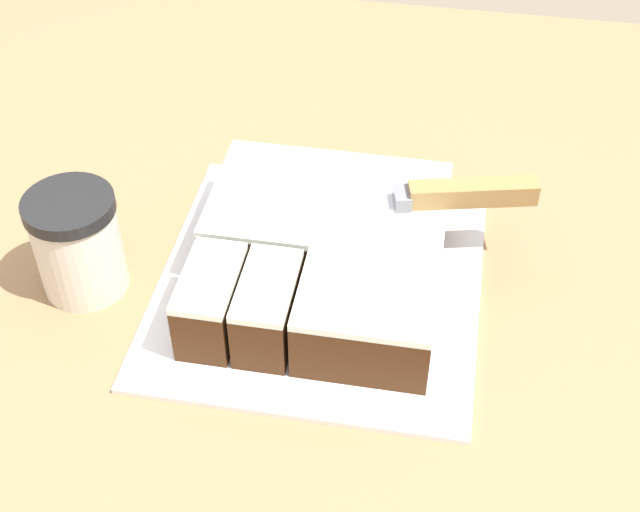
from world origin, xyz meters
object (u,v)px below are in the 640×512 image
cake_board (320,283)px  knife (441,196)px  cake (322,255)px  coffee_cup (78,243)px

cake_board → knife: 0.15m
cake_board → cake: 0.04m
cake_board → coffee_cup: 0.24m
cake → knife: bearing=28.5°
cake → knife: knife is taller
cake_board → cake: cake is taller
cake_board → coffee_cup: (-0.23, -0.04, 0.05)m
coffee_cup → cake: bearing=10.0°
cake_board → knife: (0.11, 0.06, 0.08)m
cake → cake_board: bearing=-133.9°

